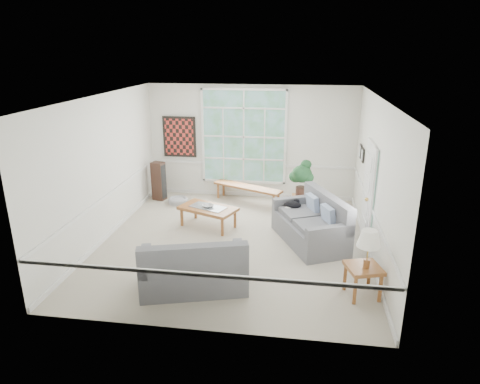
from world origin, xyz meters
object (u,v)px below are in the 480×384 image
(loveseat_right, at_px, (310,219))
(loveseat_front, at_px, (193,262))
(end_table, at_px, (301,206))
(side_table, at_px, (362,281))
(coffee_table, at_px, (208,217))

(loveseat_right, relative_size, loveseat_front, 1.07)
(loveseat_front, distance_m, end_table, 4.05)
(side_table, bearing_deg, end_table, 106.31)
(end_table, bearing_deg, loveseat_front, -115.98)
(loveseat_front, distance_m, side_table, 2.80)
(loveseat_right, height_order, loveseat_front, loveseat_right)
(loveseat_front, height_order, coffee_table, loveseat_front)
(coffee_table, xyz_separation_m, side_table, (3.11, -2.45, 0.04))
(coffee_table, bearing_deg, loveseat_front, -60.76)
(loveseat_right, bearing_deg, end_table, 71.99)
(coffee_table, relative_size, end_table, 2.70)
(loveseat_front, relative_size, side_table, 3.24)
(end_table, height_order, side_table, side_table)
(loveseat_front, bearing_deg, coffee_table, 81.20)
(loveseat_right, xyz_separation_m, side_table, (0.84, -1.96, -0.24))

